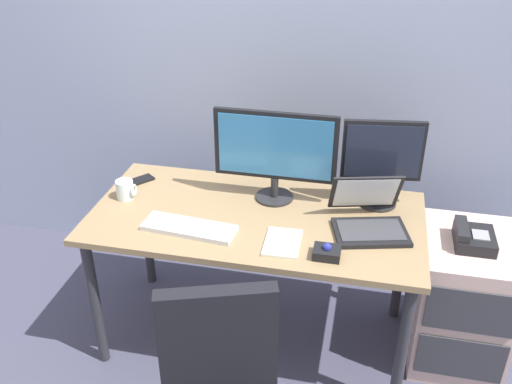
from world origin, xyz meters
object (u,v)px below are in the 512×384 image
object	(u,v)px
file_cabinet	(460,299)
laptop	(369,217)
coffee_mug	(125,190)
trackball_mouse	(327,252)
cell_phone	(140,180)
monitor_main	(275,150)
monitor_side	(382,158)
desk_phone	(473,238)
paper_notepad	(282,243)
keyboard	(189,227)

from	to	relation	value
file_cabinet	laptop	bearing A→B (deg)	-167.24
coffee_mug	trackball_mouse	bearing A→B (deg)	-15.35
cell_phone	monitor_main	bearing A→B (deg)	37.15
monitor_side	cell_phone	bearing A→B (deg)	-178.33
desk_phone	paper_notepad	distance (m)	0.86
trackball_mouse	monitor_side	bearing A→B (deg)	68.85
paper_notepad	cell_phone	bearing A→B (deg)	153.94
desk_phone	keyboard	distance (m)	1.25
monitor_main	paper_notepad	bearing A→B (deg)	-74.13
monitor_side	file_cabinet	bearing A→B (deg)	-14.30
keyboard	laptop	distance (m)	0.78
file_cabinet	laptop	xyz separation A→B (m)	(-0.47, -0.11, 0.46)
laptop	trackball_mouse	xyz separation A→B (m)	(-0.15, -0.26, -0.03)
desk_phone	laptop	xyz separation A→B (m)	(-0.46, -0.09, 0.10)
coffee_mug	cell_phone	xyz separation A→B (m)	(-0.00, 0.17, -0.04)
file_cabinet	trackball_mouse	world-z (taller)	trackball_mouse
file_cabinet	desk_phone	world-z (taller)	desk_phone
file_cabinet	desk_phone	size ratio (longest dim) A/B	3.23
coffee_mug	cell_phone	world-z (taller)	coffee_mug
monitor_side	laptop	distance (m)	0.29
monitor_main	monitor_side	world-z (taller)	monitor_main
trackball_mouse	desk_phone	bearing A→B (deg)	29.72
keyboard	coffee_mug	xyz separation A→B (m)	(-0.38, 0.20, 0.03)
keyboard	paper_notepad	bearing A→B (deg)	-2.50
laptop	paper_notepad	world-z (taller)	laptop
trackball_mouse	file_cabinet	bearing A→B (deg)	30.53
file_cabinet	paper_notepad	xyz separation A→B (m)	(-0.81, -0.31, 0.41)
monitor_side	coffee_mug	xyz separation A→B (m)	(-1.17, -0.21, -0.19)
keyboard	cell_phone	distance (m)	0.54
coffee_mug	cell_phone	bearing A→B (deg)	91.31
keyboard	trackball_mouse	distance (m)	0.61
desk_phone	paper_notepad	size ratio (longest dim) A/B	0.96
monitor_side	coffee_mug	size ratio (longest dim) A/B	4.51
monitor_main	coffee_mug	bearing A→B (deg)	-167.76
keyboard	trackball_mouse	size ratio (longest dim) A/B	3.83
desk_phone	cell_phone	bearing A→B (deg)	176.67
monitor_side	paper_notepad	distance (m)	0.61
paper_notepad	cell_phone	distance (m)	0.89
monitor_side	coffee_mug	world-z (taller)	monitor_side
desk_phone	monitor_side	xyz separation A→B (m)	(-0.43, 0.13, 0.28)
keyboard	paper_notepad	distance (m)	0.41
coffee_mug	monitor_main	bearing A→B (deg)	12.24
desk_phone	coffee_mug	size ratio (longest dim) A/B	2.17
desk_phone	paper_notepad	bearing A→B (deg)	-159.63
desk_phone	monitor_main	world-z (taller)	monitor_main
laptop	paper_notepad	xyz separation A→B (m)	(-0.34, -0.21, -0.04)
monitor_main	paper_notepad	xyz separation A→B (m)	(0.10, -0.37, -0.25)
file_cabinet	coffee_mug	size ratio (longest dim) A/B	7.01
monitor_side	paper_notepad	size ratio (longest dim) A/B	1.99
laptop	cell_phone	world-z (taller)	laptop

